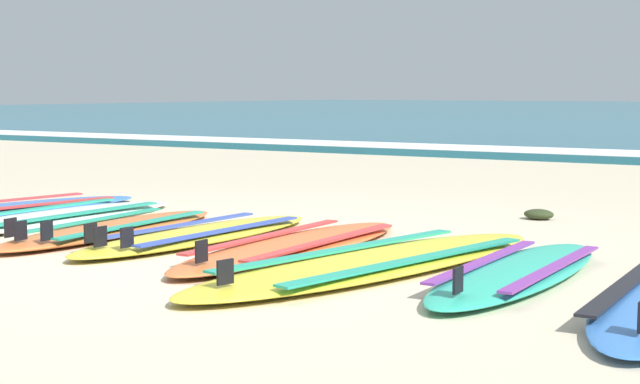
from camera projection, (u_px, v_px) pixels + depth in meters
ground_plane at (205, 255)px, 5.34m from camera, size 80.00×80.00×0.00m
wave_foam_strip at (612, 156)px, 12.50m from camera, size 80.00×1.24×0.11m
surfboard_0 at (4, 210)px, 7.08m from camera, size 0.95×2.36×0.18m
surfboard_1 at (43, 219)px, 6.57m from camera, size 0.66×2.45×0.18m
surfboard_2 at (112, 229)px, 6.10m from camera, size 0.63×2.03×0.18m
surfboard_3 at (199, 235)px, 5.85m from camera, size 0.61×2.07×0.18m
surfboard_4 at (294, 246)px, 5.44m from camera, size 0.55×2.16×0.18m
surfboard_5 at (376, 262)px, 4.92m from camera, size 1.17×2.68×0.18m
surfboard_6 at (518, 272)px, 4.65m from camera, size 0.51×1.94×0.18m
seaweed_clump_mid_sand at (539, 214)px, 6.81m from camera, size 0.21×0.17×0.07m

